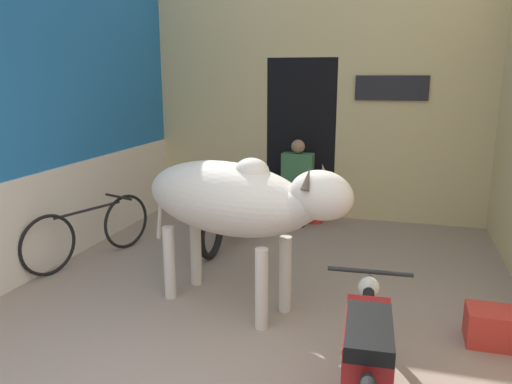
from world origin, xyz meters
TOP-DOWN VIEW (x-y plane):
  - wall_left_shopfront at (-2.49, 2.44)m, footprint 0.25×4.91m
  - wall_back_with_doorway at (-0.07, 5.15)m, footprint 4.80×0.93m
  - cow at (-0.16, 1.72)m, footprint 2.10×1.17m
  - motorcycle_near at (1.08, 0.56)m, footprint 0.58×1.94m
  - motorcycle_far at (-0.78, 3.43)m, footprint 0.58×1.85m
  - bicycle at (-2.10, 2.38)m, footprint 0.64×1.63m
  - shopkeeper_seated at (-0.16, 4.44)m, footprint 0.43×0.33m
  - plastic_stool at (0.10, 4.57)m, footprint 0.32×0.32m
  - crate at (2.00, 1.68)m, footprint 0.44×0.32m

SIDE VIEW (x-z plane):
  - crate at x=2.00m, z-range 0.00..0.28m
  - plastic_stool at x=0.10m, z-range 0.02..0.47m
  - bicycle at x=-2.10m, z-range 0.00..0.67m
  - motorcycle_far at x=-0.78m, z-range 0.05..0.77m
  - motorcycle_near at x=1.08m, z-range 0.05..0.80m
  - shopkeeper_seated at x=-0.16m, z-range 0.03..1.22m
  - cow at x=-0.16m, z-range 0.30..1.70m
  - wall_back_with_doorway at x=-0.07m, z-range -0.26..3.56m
  - wall_left_shopfront at x=-2.49m, z-range -0.06..3.75m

